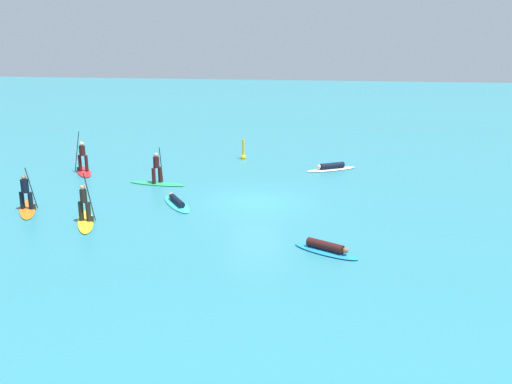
# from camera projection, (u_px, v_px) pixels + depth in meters

# --- Properties ---
(ground_plane) EXTENTS (120.00, 120.00, 0.00)m
(ground_plane) POSITION_uv_depth(u_px,v_px,m) (256.00, 202.00, 28.20)
(ground_plane) COLOR teal
(ground_plane) RESTS_ON ground
(surfer_on_blue_board) EXTENTS (2.72, 2.00, 0.43)m
(surfer_on_blue_board) POSITION_uv_depth(u_px,v_px,m) (326.00, 249.00, 22.03)
(surfer_on_blue_board) COLOR #1E8CD1
(surfer_on_blue_board) RESTS_ON ground_plane
(surfer_on_green_board) EXTENTS (3.19, 1.14, 2.00)m
(surfer_on_green_board) POSITION_uv_depth(u_px,v_px,m) (157.00, 176.00, 31.15)
(surfer_on_green_board) COLOR #23B266
(surfer_on_green_board) RESTS_ON ground_plane
(surfer_on_yellow_board) EXTENTS (1.86, 3.21, 2.26)m
(surfer_on_yellow_board) POSITION_uv_depth(u_px,v_px,m) (85.00, 214.00, 25.23)
(surfer_on_yellow_board) COLOR yellow
(surfer_on_yellow_board) RESTS_ON ground_plane
(surfer_on_teal_board) EXTENTS (2.26, 2.97, 0.37)m
(surfer_on_teal_board) POSITION_uv_depth(u_px,v_px,m) (177.00, 202.00, 27.75)
(surfer_on_teal_board) COLOR #33C6CC
(surfer_on_teal_board) RESTS_ON ground_plane
(surfer_on_red_board) EXTENTS (2.02, 2.79, 2.38)m
(surfer_on_red_board) POSITION_uv_depth(u_px,v_px,m) (83.00, 165.00, 33.54)
(surfer_on_red_board) COLOR red
(surfer_on_red_board) RESTS_ON ground_plane
(surfer_on_white_board) EXTENTS (3.11, 2.15, 0.42)m
(surfer_on_white_board) POSITION_uv_depth(u_px,v_px,m) (331.00, 167.00, 34.21)
(surfer_on_white_board) COLOR white
(surfer_on_white_board) RESTS_ON ground_plane
(surfer_on_orange_board) EXTENTS (2.06, 3.09, 2.06)m
(surfer_on_orange_board) POSITION_uv_depth(u_px,v_px,m) (27.00, 201.00, 26.86)
(surfer_on_orange_board) COLOR orange
(surfer_on_orange_board) RESTS_ON ground_plane
(marker_buoy) EXTENTS (0.36, 0.36, 1.35)m
(marker_buoy) POSITION_uv_depth(u_px,v_px,m) (243.00, 154.00, 36.93)
(marker_buoy) COLOR yellow
(marker_buoy) RESTS_ON ground_plane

